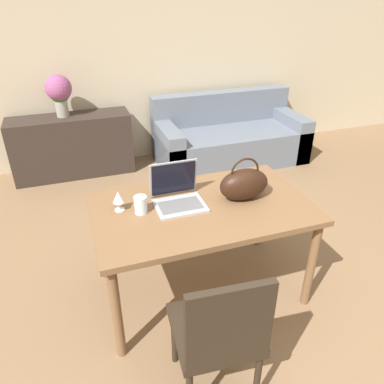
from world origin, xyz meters
TOP-DOWN VIEW (x-y plane):
  - ground_plane at (0.00, 0.00)m, footprint 14.00×14.00m
  - wall_back at (0.00, 3.24)m, footprint 10.00×0.06m
  - dining_table at (-0.15, 0.61)m, footprint 1.45×0.87m
  - chair at (-0.35, -0.20)m, footprint 0.47×0.47m
  - couch at (1.02, 2.74)m, footprint 1.86×0.87m
  - sideboard at (-0.90, 2.95)m, footprint 1.36×0.40m
  - laptop at (-0.29, 0.72)m, footprint 0.33×0.30m
  - drinking_glass at (-0.55, 0.66)m, footprint 0.08×0.08m
  - wine_glass at (-0.67, 0.74)m, footprint 0.08×0.08m
  - handbag at (0.16, 0.61)m, footprint 0.35×0.18m
  - flower_vase at (-0.95, 2.97)m, footprint 0.28×0.28m

SIDE VIEW (x-z plane):
  - ground_plane at x=0.00m, z-range 0.00..0.00m
  - couch at x=1.02m, z-range -0.13..0.69m
  - sideboard at x=-0.90m, z-range 0.00..0.72m
  - chair at x=-0.35m, z-range 0.05..0.96m
  - dining_table at x=-0.15m, z-range 0.29..1.02m
  - drinking_glass at x=-0.55m, z-range 0.74..0.85m
  - laptop at x=-0.29m, z-range 0.67..0.94m
  - wine_glass at x=-0.67m, z-range 0.76..0.90m
  - handbag at x=0.16m, z-range 0.70..1.00m
  - flower_vase at x=-0.95m, z-range 0.77..1.23m
  - wall_back at x=0.00m, z-range 0.00..2.70m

